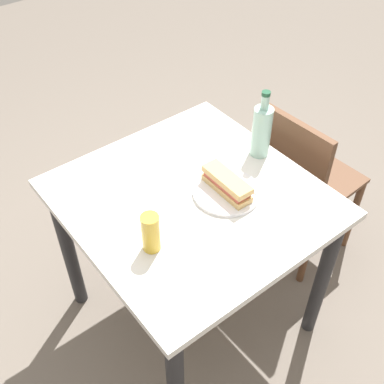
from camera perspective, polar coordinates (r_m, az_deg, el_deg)
ground_plane at (r=2.38m, az=-0.00°, el=-13.95°), size 8.00×8.00×0.00m
dining_table at (r=1.87m, az=-0.00°, el=-3.42°), size 0.91×0.88×0.77m
chair_far at (r=2.30m, az=12.64°, el=1.52°), size 0.42×0.42×0.87m
plate_near at (r=1.78m, az=4.07°, el=0.01°), size 0.25×0.25×0.01m
baguette_sandwich_near at (r=1.75m, az=4.14°, el=0.99°), size 0.21×0.07×0.07m
knife_near at (r=1.81m, az=5.16°, el=1.16°), size 0.18×0.05×0.01m
water_bottle at (r=1.91m, az=8.23°, el=7.23°), size 0.08×0.08×0.29m
beer_glass at (r=1.56m, az=-4.89°, el=-4.81°), size 0.06×0.06×0.15m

